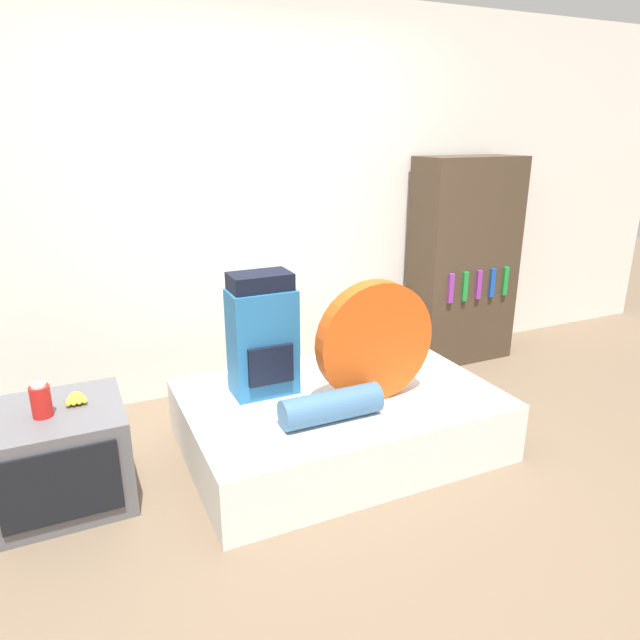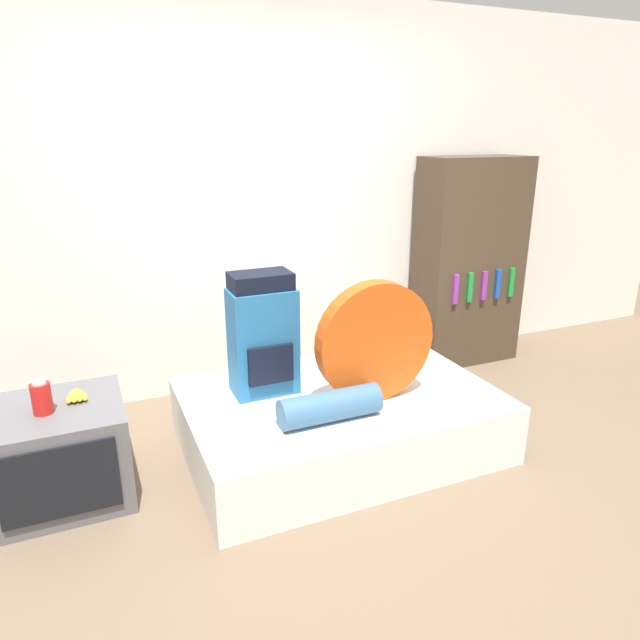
# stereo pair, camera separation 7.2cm
# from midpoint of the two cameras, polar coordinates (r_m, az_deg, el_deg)

# --- Properties ---
(ground_plane) EXTENTS (16.00, 16.00, 0.00)m
(ground_plane) POSITION_cam_midpoint_polar(r_m,az_deg,el_deg) (2.95, 2.85, -18.21)
(ground_plane) COLOR brown
(wall_back) EXTENTS (8.00, 0.05, 2.60)m
(wall_back) POSITION_cam_midpoint_polar(r_m,az_deg,el_deg) (3.91, -7.61, 11.58)
(wall_back) COLOR white
(wall_back) RESTS_ON ground_plane
(bed) EXTENTS (1.72, 1.17, 0.34)m
(bed) POSITION_cam_midpoint_polar(r_m,az_deg,el_deg) (3.34, 2.54, -9.91)
(bed) COLOR white
(bed) RESTS_ON ground_plane
(backpack) EXTENTS (0.36, 0.25, 0.69)m
(backpack) POSITION_cam_midpoint_polar(r_m,az_deg,el_deg) (3.16, -5.07, -1.59)
(backpack) COLOR #23669E
(backpack) RESTS_ON bed
(tent_bag) EXTENTS (0.67, 0.10, 0.67)m
(tent_bag) POSITION_cam_midpoint_polar(r_m,az_deg,el_deg) (3.08, 6.17, -2.18)
(tent_bag) COLOR #D14C14
(tent_bag) RESTS_ON bed
(sleeping_roll) EXTENTS (0.53, 0.16, 0.16)m
(sleeping_roll) POSITION_cam_midpoint_polar(r_m,az_deg,el_deg) (2.93, 1.71, -8.61)
(sleeping_roll) COLOR #3D668E
(sleeping_roll) RESTS_ON bed
(television) EXTENTS (0.64, 0.60, 0.49)m
(television) POSITION_cam_midpoint_polar(r_m,az_deg,el_deg) (3.14, -23.97, -12.07)
(television) COLOR #5B5B60
(television) RESTS_ON ground_plane
(canister) EXTENTS (0.09, 0.09, 0.17)m
(canister) POSITION_cam_midpoint_polar(r_m,az_deg,el_deg) (2.97, -25.46, -7.02)
(canister) COLOR red
(canister) RESTS_ON television
(banana_bunch) EXTENTS (0.12, 0.15, 0.04)m
(banana_bunch) POSITION_cam_midpoint_polar(r_m,az_deg,el_deg) (3.07, -22.54, -6.99)
(banana_bunch) COLOR yellow
(banana_bunch) RESTS_ON television
(bookshelf) EXTENTS (0.81, 0.40, 1.58)m
(bookshelf) POSITION_cam_midpoint_polar(r_m,az_deg,el_deg) (4.57, 15.10, 5.59)
(bookshelf) COLOR #473828
(bookshelf) RESTS_ON ground_plane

